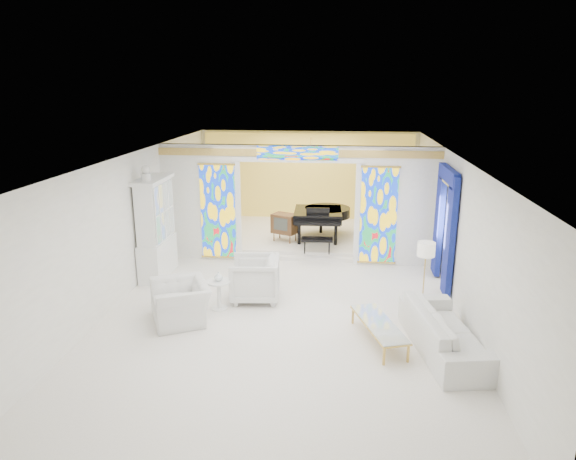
# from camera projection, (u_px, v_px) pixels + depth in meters

# --- Properties ---
(floor) EXTENTS (12.00, 12.00, 0.00)m
(floor) POSITION_uv_depth(u_px,v_px,m) (289.00, 290.00, 11.47)
(floor) COLOR white
(floor) RESTS_ON ground
(ceiling) EXTENTS (7.00, 12.00, 0.02)m
(ceiling) POSITION_uv_depth(u_px,v_px,m) (289.00, 156.00, 10.65)
(ceiling) COLOR white
(ceiling) RESTS_ON wall_back
(wall_back) EXTENTS (7.00, 0.02, 3.00)m
(wall_back) POSITION_uv_depth(u_px,v_px,m) (308.00, 177.00, 16.80)
(wall_back) COLOR white
(wall_back) RESTS_ON floor
(wall_front) EXTENTS (7.00, 0.02, 3.00)m
(wall_front) POSITION_uv_depth(u_px,v_px,m) (230.00, 378.00, 5.32)
(wall_front) COLOR white
(wall_front) RESTS_ON floor
(wall_left) EXTENTS (0.02, 12.00, 3.00)m
(wall_left) POSITION_uv_depth(u_px,v_px,m) (133.00, 221.00, 11.41)
(wall_left) COLOR white
(wall_left) RESTS_ON floor
(wall_right) EXTENTS (0.02, 12.00, 3.00)m
(wall_right) POSITION_uv_depth(u_px,v_px,m) (456.00, 230.00, 10.70)
(wall_right) COLOR white
(wall_right) RESTS_ON floor
(partition_wall) EXTENTS (7.00, 0.22, 3.00)m
(partition_wall) POSITION_uv_depth(u_px,v_px,m) (297.00, 199.00, 12.92)
(partition_wall) COLOR white
(partition_wall) RESTS_ON floor
(stained_glass_left) EXTENTS (0.90, 0.04, 2.40)m
(stained_glass_left) POSITION_uv_depth(u_px,v_px,m) (218.00, 212.00, 13.12)
(stained_glass_left) COLOR gold
(stained_glass_left) RESTS_ON partition_wall
(stained_glass_right) EXTENTS (0.90, 0.04, 2.40)m
(stained_glass_right) POSITION_uv_depth(u_px,v_px,m) (379.00, 216.00, 12.71)
(stained_glass_right) COLOR gold
(stained_glass_right) RESTS_ON partition_wall
(stained_glass_transom) EXTENTS (2.00, 0.04, 0.34)m
(stained_glass_transom) POSITION_uv_depth(u_px,v_px,m) (297.00, 153.00, 12.50)
(stained_glass_transom) COLOR gold
(stained_glass_transom) RESTS_ON partition_wall
(alcove_platform) EXTENTS (6.80, 3.80, 0.18)m
(alcove_platform) POSITION_uv_depth(u_px,v_px,m) (303.00, 235.00, 15.36)
(alcove_platform) COLOR white
(alcove_platform) RESTS_ON floor
(gold_curtain_back) EXTENTS (6.70, 0.10, 2.90)m
(gold_curtain_back) POSITION_uv_depth(u_px,v_px,m) (308.00, 178.00, 16.68)
(gold_curtain_back) COLOR #F2D954
(gold_curtain_back) RESTS_ON wall_back
(chandelier) EXTENTS (0.48, 0.48, 0.30)m
(chandelier) POSITION_uv_depth(u_px,v_px,m) (311.00, 153.00, 14.57)
(chandelier) COLOR gold
(chandelier) RESTS_ON ceiling
(blue_drapes) EXTENTS (0.14, 1.85, 2.65)m
(blue_drapes) POSITION_uv_depth(u_px,v_px,m) (445.00, 218.00, 11.36)
(blue_drapes) COLOR navy
(blue_drapes) RESTS_ON wall_right
(china_cabinet) EXTENTS (0.56, 1.46, 2.72)m
(china_cabinet) POSITION_uv_depth(u_px,v_px,m) (156.00, 229.00, 12.04)
(china_cabinet) COLOR white
(china_cabinet) RESTS_ON floor
(armchair_left) EXTENTS (1.44, 1.51, 0.76)m
(armchair_left) POSITION_uv_depth(u_px,v_px,m) (181.00, 302.00, 9.91)
(armchair_left) COLOR silver
(armchair_left) RESTS_ON floor
(armchair_right) EXTENTS (1.11, 1.08, 0.93)m
(armchair_right) POSITION_uv_depth(u_px,v_px,m) (255.00, 279.00, 10.87)
(armchair_right) COLOR white
(armchair_right) RESTS_ON floor
(sofa) EXTENTS (1.39, 2.63, 0.73)m
(sofa) POSITION_uv_depth(u_px,v_px,m) (446.00, 331.00, 8.79)
(sofa) COLOR white
(sofa) RESTS_ON floor
(side_table) EXTENTS (0.54, 0.54, 0.62)m
(side_table) POSITION_uv_depth(u_px,v_px,m) (219.00, 291.00, 10.40)
(side_table) COLOR white
(side_table) RESTS_ON floor
(vase) EXTENTS (0.19, 0.19, 0.18)m
(vase) POSITION_uv_depth(u_px,v_px,m) (218.00, 276.00, 10.32)
(vase) COLOR white
(vase) RESTS_ON side_table
(coffee_table) EXTENTS (1.00, 1.74, 0.37)m
(coffee_table) POSITION_uv_depth(u_px,v_px,m) (379.00, 324.00, 9.09)
(coffee_table) COLOR white
(coffee_table) RESTS_ON floor
(floor_lamp) EXTENTS (0.45, 0.45, 1.43)m
(floor_lamp) POSITION_uv_depth(u_px,v_px,m) (426.00, 253.00, 10.17)
(floor_lamp) COLOR gold
(floor_lamp) RESTS_ON floor
(grand_piano) EXTENTS (1.63, 2.55, 1.01)m
(grand_piano) POSITION_uv_depth(u_px,v_px,m) (322.00, 214.00, 14.65)
(grand_piano) COLOR black
(grand_piano) RESTS_ON alcove_platform
(tv_console) EXTENTS (0.80, 0.68, 0.78)m
(tv_console) POSITION_uv_depth(u_px,v_px,m) (285.00, 224.00, 14.34)
(tv_console) COLOR #52301D
(tv_console) RESTS_ON alcove_platform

